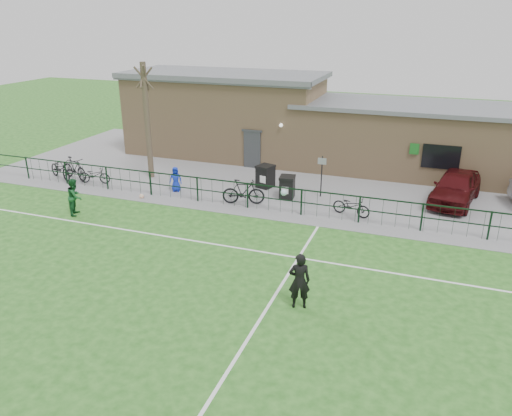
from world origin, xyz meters
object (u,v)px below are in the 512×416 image
(bicycle_e, at_px, (351,206))
(car_maroon, at_px, (456,187))
(bare_tree, at_px, (147,122))
(bicycle_d, at_px, (243,192))
(sign_post, at_px, (321,177))
(bicycle_a, at_px, (60,169))
(wheelie_bin_right, at_px, (287,188))
(outfield_player, at_px, (75,197))
(wheelie_bin_left, at_px, (265,177))
(bicycle_b, at_px, (75,168))
(bicycle_c, at_px, (94,175))
(spectator_child, at_px, (176,179))
(ball_ground, at_px, (142,196))

(bicycle_e, bearing_deg, car_maroon, -38.41)
(bare_tree, xyz_separation_m, car_maroon, (15.28, 1.42, -2.23))
(car_maroon, relative_size, bicycle_d, 2.26)
(bare_tree, height_order, car_maroon, bare_tree)
(bare_tree, xyz_separation_m, bicycle_e, (11.06, -1.83, -2.53))
(sign_post, bearing_deg, bicycle_a, -171.68)
(wheelie_bin_right, bearing_deg, outfield_player, -154.77)
(wheelie_bin_left, xyz_separation_m, bicycle_a, (-10.68, -2.41, 0.02))
(sign_post, bearing_deg, car_maroon, 12.54)
(bare_tree, height_order, bicycle_b, bare_tree)
(car_maroon, distance_m, bicycle_b, 19.13)
(car_maroon, xyz_separation_m, outfield_player, (-15.57, -7.17, 0.04))
(bicycle_c, relative_size, spectator_child, 1.35)
(bicycle_d, relative_size, outfield_player, 1.20)
(bicycle_e, bearing_deg, wheelie_bin_right, 83.99)
(wheelie_bin_right, distance_m, bicycle_a, 12.23)
(bicycle_a, xyz_separation_m, outfield_player, (4.07, -3.84, 0.25))
(car_maroon, bearing_deg, bare_tree, -163.00)
(sign_post, distance_m, bicycle_e, 2.68)
(car_maroon, distance_m, bicycle_e, 5.33)
(bicycle_a, xyz_separation_m, ball_ground, (5.67, -1.16, -0.45))
(bicycle_a, height_order, ball_ground, bicycle_a)
(bare_tree, distance_m, wheelie_bin_left, 6.80)
(wheelie_bin_left, bearing_deg, bicycle_d, -77.48)
(wheelie_bin_right, bearing_deg, bare_tree, 168.30)
(bicycle_b, height_order, outfield_player, outfield_player)
(bicycle_e, bearing_deg, ball_ground, 111.22)
(sign_post, relative_size, outfield_player, 1.23)
(wheelie_bin_left, relative_size, bicycle_e, 0.62)
(car_maroon, distance_m, ball_ground, 14.69)
(wheelie_bin_left, distance_m, ball_ground, 6.17)
(bare_tree, xyz_separation_m, bicycle_a, (-4.36, -1.91, -2.44))
(bicycle_d, xyz_separation_m, bicycle_e, (4.91, 0.28, -0.14))
(outfield_player, bearing_deg, wheelie_bin_right, -79.63)
(bicycle_c, height_order, ball_ground, bicycle_c)
(wheelie_bin_right, distance_m, sign_post, 1.71)
(outfield_player, bearing_deg, bicycle_d, -82.41)
(car_maroon, bearing_deg, bicycle_e, -130.70)
(ball_ground, bearing_deg, wheelie_bin_left, 35.47)
(wheelie_bin_left, relative_size, bicycle_b, 0.54)
(car_maroon, bearing_deg, outfield_player, -143.61)
(bicycle_e, bearing_deg, bicycle_b, 103.47)
(spectator_child, bearing_deg, sign_post, -5.57)
(bicycle_d, height_order, outfield_player, outfield_player)
(bicycle_e, bearing_deg, bicycle_a, 104.25)
(wheelie_bin_right, bearing_deg, bicycle_b, 178.32)
(ball_ground, bearing_deg, wheelie_bin_right, 20.49)
(bare_tree, height_order, sign_post, bare_tree)
(sign_post, xyz_separation_m, ball_ground, (-7.96, -3.16, -0.91))
(bicycle_b, bearing_deg, bicycle_d, -74.33)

